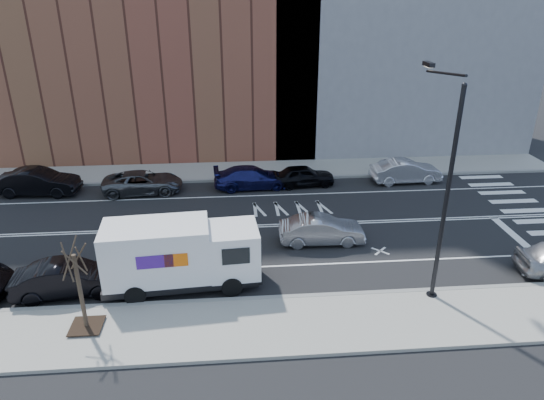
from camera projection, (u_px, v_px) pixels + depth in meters
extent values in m
plane|color=black|center=(257.00, 226.00, 26.82)|extent=(120.00, 120.00, 0.00)
cube|color=gray|center=(270.00, 326.00, 18.76)|extent=(44.00, 3.60, 0.15)
cube|color=gray|center=(250.00, 170.00, 34.83)|extent=(44.00, 3.60, 0.15)
cube|color=gray|center=(266.00, 299.00, 20.40)|extent=(44.00, 0.25, 0.17)
cube|color=gray|center=(252.00, 179.00, 33.18)|extent=(44.00, 0.25, 0.17)
cube|color=brown|center=(137.00, 4.00, 36.06)|extent=(26.00, 10.00, 22.00)
cylinder|color=black|center=(446.00, 201.00, 18.80)|extent=(0.18, 0.18, 9.00)
cylinder|color=black|center=(431.00, 296.00, 20.56)|extent=(0.44, 0.44, 0.20)
sphere|color=black|center=(464.00, 85.00, 17.02)|extent=(0.20, 0.20, 0.20)
cylinder|color=black|center=(445.00, 73.00, 18.51)|extent=(0.11, 3.49, 0.48)
cube|color=black|center=(429.00, 64.00, 20.02)|extent=(0.25, 0.80, 0.18)
cube|color=#FFF2CC|center=(428.00, 67.00, 20.06)|extent=(0.18, 0.55, 0.03)
cube|color=black|center=(87.00, 326.00, 18.53)|extent=(1.20, 1.20, 0.04)
cylinder|color=#382B1E|center=(80.00, 292.00, 17.92)|extent=(0.16, 0.16, 3.20)
cylinder|color=#382B1E|center=(81.00, 259.00, 17.38)|extent=(0.06, 0.80, 1.44)
cylinder|color=#382B1E|center=(78.00, 256.00, 17.58)|extent=(0.81, 0.31, 1.19)
cylinder|color=#382B1E|center=(70.00, 258.00, 17.48)|extent=(0.58, 0.76, 1.50)
cylinder|color=#382B1E|center=(67.00, 262.00, 17.21)|extent=(0.47, 0.61, 1.37)
cylinder|color=#382B1E|center=(75.00, 263.00, 17.15)|extent=(0.72, 0.29, 1.13)
cube|color=black|center=(182.00, 277.00, 21.24)|extent=(6.67, 2.69, 0.32)
cube|color=white|center=(234.00, 249.00, 21.11)|extent=(2.27, 2.41, 2.11)
cube|color=black|center=(258.00, 241.00, 21.14)|extent=(0.21, 1.95, 1.00)
cube|color=black|center=(236.00, 256.00, 19.95)|extent=(1.16, 0.13, 0.74)
cube|color=black|center=(231.00, 231.00, 22.03)|extent=(1.16, 0.13, 0.74)
cube|color=black|center=(257.00, 268.00, 21.68)|extent=(0.31, 2.11, 0.37)
cube|color=white|center=(157.00, 251.00, 20.56)|extent=(4.58, 2.64, 2.42)
cube|color=#47198C|center=(155.00, 262.00, 19.43)|extent=(1.47, 0.13, 0.58)
cube|color=orange|center=(176.00, 260.00, 19.55)|extent=(0.95, 0.09, 0.58)
cube|color=#47198C|center=(158.00, 235.00, 21.56)|extent=(1.47, 0.13, 0.58)
cube|color=orange|center=(177.00, 234.00, 21.68)|extent=(0.95, 0.09, 0.58)
cylinder|color=black|center=(232.00, 286.00, 20.61)|extent=(0.90, 0.36, 0.88)
cylinder|color=black|center=(228.00, 261.00, 22.51)|extent=(0.90, 0.36, 0.88)
cylinder|color=black|center=(135.00, 295.00, 20.03)|extent=(0.90, 0.36, 0.88)
cylinder|color=black|center=(140.00, 268.00, 21.94)|extent=(0.90, 0.36, 0.88)
imported|color=black|center=(38.00, 182.00, 30.69)|extent=(5.16, 2.11, 1.66)
imported|color=#4B4E52|center=(143.00, 182.00, 31.00)|extent=(5.13, 2.60, 1.39)
imported|color=#181954|center=(252.00, 177.00, 31.76)|extent=(5.03, 2.29, 1.43)
imported|color=black|center=(304.00, 176.00, 32.10)|extent=(4.19, 1.97, 1.39)
imported|color=silver|center=(406.00, 171.00, 32.68)|extent=(4.76, 1.87, 1.54)
imported|color=#98989C|center=(322.00, 230.00, 24.83)|extent=(4.37, 1.60, 1.43)
imported|color=black|center=(69.00, 279.00, 20.59)|extent=(4.69, 2.07, 1.50)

